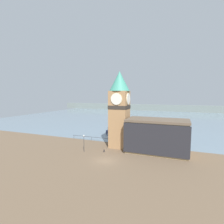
# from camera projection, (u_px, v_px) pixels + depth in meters

# --- Properties ---
(ground_plane) EXTENTS (160.00, 160.00, 0.00)m
(ground_plane) POSITION_uv_depth(u_px,v_px,m) (105.00, 161.00, 34.99)
(ground_plane) COLOR brown
(water) EXTENTS (160.00, 120.00, 0.00)m
(water) POSITION_uv_depth(u_px,v_px,m) (155.00, 117.00, 102.46)
(water) COLOR slate
(water) RESTS_ON ground_plane
(far_shoreline) EXTENTS (180.00, 3.00, 5.00)m
(far_shoreline) POSITION_uv_depth(u_px,v_px,m) (162.00, 108.00, 139.22)
(far_shoreline) COLOR slate
(far_shoreline) RESTS_ON water
(pier_railing) EXTENTS (12.50, 0.08, 1.09)m
(pier_railing) POSITION_uv_depth(u_px,v_px,m) (91.00, 137.00, 50.24)
(pier_railing) COLOR #333338
(pier_railing) RESTS_ON ground_plane
(clock_tower) EXTENTS (5.01, 5.01, 18.91)m
(clock_tower) POSITION_uv_depth(u_px,v_px,m) (119.00, 107.00, 43.42)
(clock_tower) COLOR #9E754C
(clock_tower) RESTS_ON ground_plane
(pier_building) EXTENTS (13.78, 7.25, 7.67)m
(pier_building) POSITION_uv_depth(u_px,v_px,m) (157.00, 136.00, 39.77)
(pier_building) COLOR tan
(pier_building) RESTS_ON ground_plane
(boat_near) EXTENTS (6.69, 4.54, 2.12)m
(boat_near) POSITION_uv_depth(u_px,v_px,m) (114.00, 132.00, 58.63)
(boat_near) COLOR #333856
(boat_near) RESTS_ON water
(mooring_bollard_near) EXTENTS (0.26, 0.26, 0.63)m
(mooring_bollard_near) POSITION_uv_depth(u_px,v_px,m) (104.00, 151.00, 40.24)
(mooring_bollard_near) COLOR black
(mooring_bollard_near) RESTS_ON ground_plane
(lamp_post) EXTENTS (0.32, 0.32, 3.98)m
(lamp_post) POSITION_uv_depth(u_px,v_px,m) (84.00, 140.00, 40.11)
(lamp_post) COLOR #2D2D33
(lamp_post) RESTS_ON ground_plane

